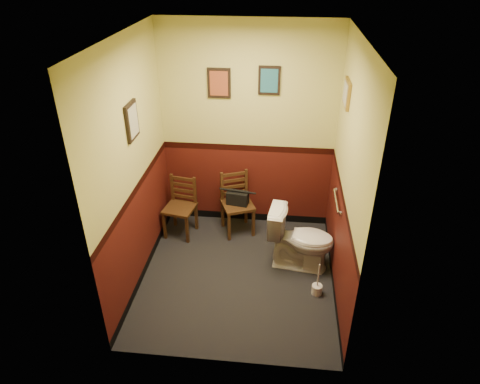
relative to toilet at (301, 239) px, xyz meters
name	(u,v)px	position (x,y,z in m)	size (l,w,h in m)	color
floor	(238,276)	(-0.72, -0.28, -0.38)	(2.20, 2.40, 0.00)	black
ceiling	(237,37)	(-0.72, -0.28, 2.32)	(2.20, 2.40, 0.00)	silver
wall_back	(248,131)	(-0.72, 0.92, 0.97)	(2.20, 2.70, 0.00)	#42110D
wall_front	(221,246)	(-0.72, -1.48, 0.97)	(2.20, 2.70, 0.00)	#42110D
wall_left	(133,170)	(-1.82, -0.28, 0.97)	(2.40, 2.70, 0.00)	#42110D
wall_right	(347,180)	(0.38, -0.28, 0.97)	(2.40, 2.70, 0.00)	#42110D
grab_bar	(337,201)	(0.35, -0.03, 0.57)	(0.05, 0.56, 0.06)	silver
framed_print_back_a	(219,83)	(-1.07, 0.90, 1.57)	(0.28, 0.04, 0.36)	black
framed_print_back_b	(269,80)	(-0.47, 0.90, 1.62)	(0.26, 0.04, 0.34)	black
framed_print_left	(132,121)	(-1.80, -0.18, 1.47)	(0.04, 0.30, 0.38)	black
framed_print_right	(347,93)	(0.36, 0.32, 1.67)	(0.04, 0.34, 0.28)	olive
toilet	(301,239)	(0.00, 0.00, 0.00)	(0.43, 0.78, 0.76)	white
toilet_brush	(317,289)	(0.19, -0.48, -0.31)	(0.12, 0.12, 0.42)	silver
chair_left	(181,207)	(-1.56, 0.53, 0.02)	(0.43, 0.43, 0.80)	#452A14
chair_right	(237,203)	(-0.83, 0.66, 0.04)	(0.51, 0.51, 0.83)	#452A14
handbag	(238,198)	(-0.82, 0.63, 0.14)	(0.30, 0.18, 0.20)	black
tp_stack	(275,224)	(-0.32, 0.68, -0.27)	(0.21, 0.13, 0.28)	silver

